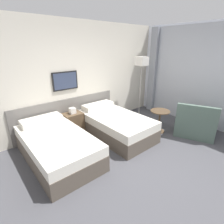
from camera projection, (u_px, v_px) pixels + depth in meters
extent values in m
plane|color=#47474C|center=(148.00, 164.00, 3.33)|extent=(16.00, 16.00, 0.00)
cube|color=beige|center=(81.00, 77.00, 4.50)|extent=(10.00, 0.06, 2.70)
cube|color=slate|center=(69.00, 115.00, 4.51)|extent=(2.75, 0.04, 0.87)
cube|color=black|center=(65.00, 81.00, 4.20)|extent=(0.64, 0.03, 0.44)
cube|color=#333D56|center=(66.00, 81.00, 4.19)|extent=(0.58, 0.01, 0.38)
cube|color=white|center=(222.00, 78.00, 4.35)|extent=(0.06, 4.78, 2.70)
cube|color=#B2B7C1|center=(221.00, 80.00, 4.33)|extent=(0.03, 4.40, 2.64)
cube|color=#8E939E|center=(152.00, 71.00, 5.74)|extent=(0.10, 0.24, 2.64)
cube|color=brown|center=(58.00, 151.00, 3.45)|extent=(1.07, 1.92, 0.32)
cube|color=silver|center=(56.00, 140.00, 3.35)|extent=(1.06, 1.90, 0.19)
cube|color=silver|center=(42.00, 120.00, 3.82)|extent=(0.85, 0.34, 0.13)
cube|color=brown|center=(116.00, 129.00, 4.36)|extent=(1.07, 1.92, 0.32)
cube|color=silver|center=(116.00, 119.00, 4.27)|extent=(1.06, 1.90, 0.19)
cube|color=silver|center=(98.00, 106.00, 4.73)|extent=(0.85, 0.34, 0.13)
cube|color=brown|center=(74.00, 123.00, 4.40)|extent=(0.45, 0.36, 0.55)
cube|color=silver|center=(72.00, 111.00, 4.28)|extent=(0.14, 0.14, 0.14)
cylinder|color=#9E9993|center=(139.00, 116.00, 5.58)|extent=(0.24, 0.24, 0.02)
cylinder|color=#9E9993|center=(140.00, 92.00, 5.30)|extent=(0.02, 0.02, 1.56)
cube|color=silver|center=(142.00, 61.00, 4.98)|extent=(0.28, 0.28, 0.24)
cylinder|color=brown|center=(158.00, 131.00, 4.60)|extent=(0.32, 0.32, 0.01)
cylinder|color=brown|center=(159.00, 121.00, 4.50)|extent=(0.05, 0.05, 0.54)
cylinder|color=brown|center=(160.00, 111.00, 4.40)|extent=(0.49, 0.49, 0.02)
cube|color=#4C6056|center=(195.00, 127.00, 4.39)|extent=(1.02, 1.10, 0.41)
cube|color=#4C6056|center=(197.00, 115.00, 3.98)|extent=(0.43, 0.86, 0.44)
cube|color=#4C6056|center=(215.00, 119.00, 4.12)|extent=(0.61, 0.32, 0.18)
cube|color=#4C6056|center=(180.00, 113.00, 4.46)|extent=(0.61, 0.32, 0.18)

